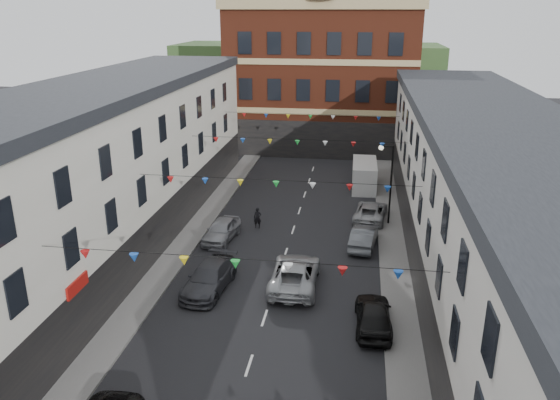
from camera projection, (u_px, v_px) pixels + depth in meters
The scene contains 17 objects.
ground at pixel (264, 318), 28.04m from camera, with size 160.00×160.00×0.00m, color black.
pavement_left at pixel (150, 289), 30.83m from camera, with size 1.80×64.00×0.15m, color #605E5B.
pavement_right at pixel (399, 307), 28.93m from camera, with size 1.80×64.00×0.15m, color #605E5B.
terrace_left at pixel (47, 203), 28.82m from camera, with size 8.40×56.00×10.70m.
terrace_right at pixel (513, 237), 25.75m from camera, with size 8.40×56.00×9.70m.
civic_building at pixel (322, 74), 60.78m from camera, with size 20.60×13.30×18.50m.
clock_tower at pixel (250, 10), 56.81m from camera, with size 5.60×5.60×30.00m.
distant_hill at pixel (307, 77), 84.82m from camera, with size 40.00×14.00×10.00m, color #315427.
street_lamp at pixel (388, 174), 38.92m from camera, with size 1.10×0.36×6.00m.
car_left_d at pixel (209, 278), 30.65m from camera, with size 2.06×5.07×1.47m, color #37383E.
car_left_e at pixel (221, 230), 37.33m from camera, with size 1.71×4.25×1.45m, color gray.
car_right_d at pixel (374, 315), 26.92m from camera, with size 1.76×4.38×1.49m, color black.
car_right_e at pixel (364, 237), 36.23m from camera, with size 1.50×4.29×1.42m, color #53575C.
car_right_f at pixel (371, 212), 40.88m from camera, with size 2.23×4.83×1.34m, color #98999D.
moving_car at pixel (295, 273), 31.06m from camera, with size 2.60×5.65×1.57m, color #A8ABAF.
white_van at pixel (364, 175), 48.08m from camera, with size 2.05×5.33×2.36m, color silver.
pedestrian at pixel (258, 218), 39.37m from camera, with size 0.56×0.37×1.54m, color black.
Camera 1 is at (4.36, -24.07, 15.01)m, focal length 35.00 mm.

